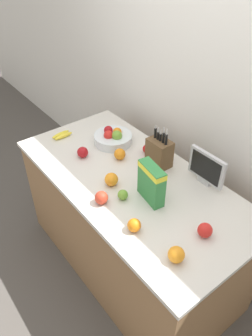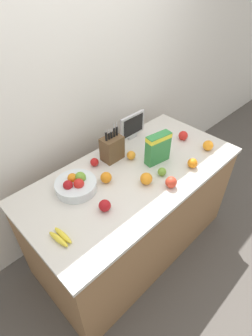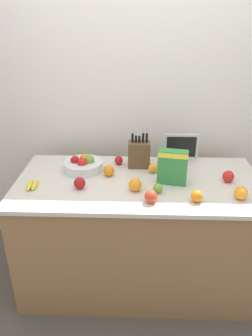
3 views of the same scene
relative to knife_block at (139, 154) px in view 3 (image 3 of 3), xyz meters
The scene contains 18 objects.
ground_plane 1.04m from the knife_block, 90.35° to the right, with size 14.00×14.00×0.00m, color #514C47.
wall_back 0.49m from the knife_block, 90.22° to the left, with size 9.00×0.06×2.60m.
counter 0.61m from the knife_block, 90.35° to the right, with size 1.78×0.87×0.91m.
knife_block is the anchor object (origin of this frame).
small_monitor 0.35m from the knife_block, 16.71° to the left, with size 0.27×0.03×0.23m.
cereal_box 0.36m from the knife_block, 50.36° to the right, with size 0.22×0.11×0.25m.
fruit_bowl 0.44m from the knife_block, 168.37° to the right, with size 0.30×0.30×0.12m.
banana_bunch 0.83m from the knife_block, 153.95° to the right, with size 0.08×0.17×0.03m.
apple_rightmost 0.56m from the knife_block, 137.50° to the right, with size 0.08×0.08×0.08m, color #A31419.
apple_near_bananas 0.55m from the knife_block, 82.20° to the right, with size 0.08×0.08×0.08m, color red.
apple_rear 0.18m from the knife_block, 169.14° to the left, with size 0.07×0.07×0.07m, color red.
apple_front 0.68m from the knife_block, 20.55° to the right, with size 0.08×0.08×0.08m, color red.
apple_middle 0.44m from the knife_block, 73.21° to the right, with size 0.07×0.07×0.07m, color #6B9E33.
orange_back_center 0.29m from the knife_block, 141.69° to the right, with size 0.08×0.08×0.08m, color orange.
orange_front_left 0.17m from the knife_block, 46.53° to the right, with size 0.07×0.07×0.07m, color orange.
orange_mid_left 0.40m from the knife_block, 93.92° to the right, with size 0.09×0.09×0.09m, color orange.
orange_near_bowl 0.82m from the knife_block, 36.10° to the right, with size 0.09×0.09×0.09m, color orange.
orange_mid_right 0.64m from the knife_block, 54.71° to the right, with size 0.08×0.08×0.08m, color orange.
Camera 3 is at (-0.02, -2.10, 2.02)m, focal length 35.00 mm.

